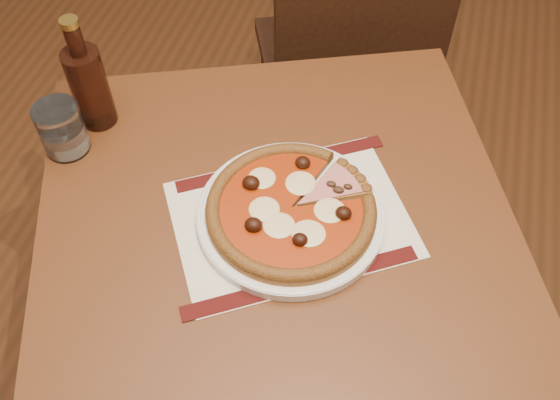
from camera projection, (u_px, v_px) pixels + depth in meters
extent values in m
cube|color=#5C301A|center=(344.00, 371.00, 1.68)|extent=(5.00, 6.00, 0.02)
cube|color=#632D17|center=(277.00, 227.00, 1.06)|extent=(1.05, 1.05, 0.04)
cylinder|color=#632D17|center=(120.00, 213.00, 1.55)|extent=(0.05, 0.05, 0.71)
cylinder|color=#632D17|center=(396.00, 185.00, 1.60)|extent=(0.05, 0.05, 0.71)
cube|color=black|center=(339.00, 62.00, 1.77)|extent=(0.56, 0.56, 0.04)
cylinder|color=black|center=(375.00, 74.00, 2.08)|extent=(0.04, 0.04, 0.41)
cylinder|color=black|center=(267.00, 86.00, 2.04)|extent=(0.04, 0.04, 0.41)
cylinder|color=black|center=(406.00, 155.00, 1.86)|extent=(0.04, 0.04, 0.41)
cylinder|color=black|center=(286.00, 170.00, 1.83)|extent=(0.04, 0.04, 0.41)
cube|color=black|center=(364.00, 34.00, 1.47)|extent=(0.40, 0.21, 0.44)
cube|color=beige|center=(291.00, 219.00, 1.05)|extent=(0.47, 0.44, 0.00)
cylinder|color=white|center=(291.00, 216.00, 1.04)|extent=(0.31, 0.31, 0.02)
cylinder|color=brown|center=(291.00, 210.00, 1.03)|extent=(0.28, 0.28, 0.01)
torus|color=#985B21|center=(291.00, 208.00, 1.02)|extent=(0.28, 0.28, 0.02)
cylinder|color=#972607|center=(291.00, 208.00, 1.02)|extent=(0.24, 0.24, 0.00)
ellipsoid|color=beige|center=(300.00, 183.00, 1.05)|extent=(0.05, 0.04, 0.01)
ellipsoid|color=beige|center=(261.00, 177.00, 1.06)|extent=(0.05, 0.04, 0.01)
ellipsoid|color=beige|center=(261.00, 208.00, 1.02)|extent=(0.05, 0.04, 0.01)
ellipsoid|color=beige|center=(267.00, 242.00, 0.98)|extent=(0.05, 0.04, 0.01)
ellipsoid|color=beige|center=(306.00, 228.00, 0.99)|extent=(0.05, 0.04, 0.01)
ellipsoid|color=beige|center=(340.00, 210.00, 1.01)|extent=(0.05, 0.04, 0.01)
ellipsoid|color=black|center=(299.00, 174.00, 1.04)|extent=(0.03, 0.02, 0.02)
ellipsoid|color=black|center=(247.00, 177.00, 1.04)|extent=(0.03, 0.02, 0.02)
ellipsoid|color=black|center=(260.00, 218.00, 0.99)|extent=(0.03, 0.02, 0.02)
ellipsoid|color=black|center=(303.00, 247.00, 0.96)|extent=(0.03, 0.02, 0.02)
ellipsoid|color=black|center=(328.00, 207.00, 1.00)|extent=(0.03, 0.02, 0.02)
ellipsoid|color=#382214|center=(324.00, 193.00, 1.03)|extent=(0.02, 0.01, 0.01)
ellipsoid|color=#382214|center=(341.00, 180.00, 1.05)|extent=(0.02, 0.01, 0.01)
ellipsoid|color=#382214|center=(318.00, 186.00, 1.04)|extent=(0.02, 0.01, 0.01)
cylinder|color=white|center=(62.00, 129.00, 1.11)|extent=(0.11, 0.11, 0.10)
cylinder|color=#35150D|center=(90.00, 88.00, 1.13)|extent=(0.07, 0.07, 0.16)
cylinder|color=#35150D|center=(75.00, 42.00, 1.05)|extent=(0.03, 0.03, 0.07)
cylinder|color=olive|center=(69.00, 23.00, 1.02)|extent=(0.03, 0.03, 0.01)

